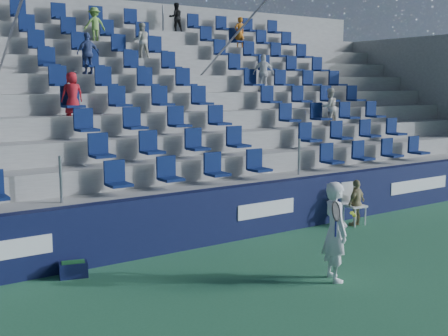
# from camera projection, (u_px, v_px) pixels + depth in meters

# --- Properties ---
(ground) EXTENTS (70.00, 70.00, 0.00)m
(ground) POSITION_uv_depth(u_px,v_px,m) (306.00, 287.00, 9.59)
(ground) COLOR #31744B
(ground) RESTS_ON ground
(sponsor_wall) EXTENTS (24.00, 0.32, 1.20)m
(sponsor_wall) POSITION_uv_depth(u_px,v_px,m) (207.00, 217.00, 12.08)
(sponsor_wall) COLOR #10153B
(sponsor_wall) RESTS_ON ground
(grandstand) EXTENTS (24.00, 8.17, 6.63)m
(grandstand) POSITION_uv_depth(u_px,v_px,m) (111.00, 130.00, 16.02)
(grandstand) COLOR #A7A7A1
(grandstand) RESTS_ON ground
(tennis_player) EXTENTS (0.72, 0.76, 1.77)m
(tennis_player) POSITION_uv_depth(u_px,v_px,m) (335.00, 231.00, 9.83)
(tennis_player) COLOR white
(tennis_player) RESTS_ON ground
(line_judge_chair) EXTENTS (0.51, 0.52, 1.05)m
(line_judge_chair) POSITION_uv_depth(u_px,v_px,m) (352.00, 200.00, 13.85)
(line_judge_chair) COLOR white
(line_judge_chair) RESTS_ON ground
(line_judge) EXTENTS (0.71, 0.41, 1.14)m
(line_judge) POSITION_uv_depth(u_px,v_px,m) (356.00, 203.00, 13.73)
(line_judge) COLOR tan
(line_judge) RESTS_ON ground
(ball_bin) EXTENTS (0.56, 0.44, 0.28)m
(ball_bin) POSITION_uv_depth(u_px,v_px,m) (73.00, 269.00, 10.09)
(ball_bin) COLOR #11163E
(ball_bin) RESTS_ON ground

